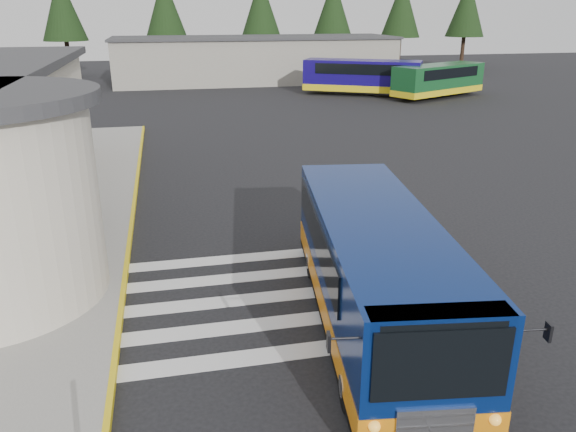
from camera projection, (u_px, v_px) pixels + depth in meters
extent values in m
plane|color=black|center=(286.00, 280.00, 14.49)|extent=(140.00, 140.00, 0.00)
cube|color=yellow|center=(131.00, 233.00, 17.32)|extent=(0.12, 34.00, 0.16)
cube|color=black|center=(47.00, 193.00, 17.34)|extent=(0.08, 1.20, 2.20)
cube|color=#38383A|center=(58.00, 151.00, 16.99)|extent=(1.20, 1.80, 0.12)
cube|color=silver|center=(295.00, 352.00, 11.45)|extent=(8.00, 0.55, 0.01)
cube|color=silver|center=(283.00, 322.00, 12.55)|extent=(8.00, 0.55, 0.01)
cube|color=silver|center=(273.00, 297.00, 13.65)|extent=(8.00, 0.55, 0.01)
cube|color=silver|center=(264.00, 275.00, 14.75)|extent=(8.00, 0.55, 0.01)
cube|color=silver|center=(257.00, 257.00, 15.85)|extent=(8.00, 0.55, 0.01)
cube|color=gray|center=(255.00, 61.00, 53.49)|extent=(26.00, 8.00, 4.00)
cube|color=#38383A|center=(255.00, 37.00, 52.77)|extent=(26.40, 8.40, 0.20)
cylinder|color=black|center=(69.00, 59.00, 57.30)|extent=(0.44, 0.44, 3.60)
cone|color=black|center=(62.00, 7.00, 55.57)|extent=(4.40, 4.40, 6.40)
cylinder|color=black|center=(168.00, 58.00, 59.30)|extent=(0.44, 0.44, 3.60)
cone|color=black|center=(165.00, 7.00, 57.57)|extent=(4.40, 4.40, 6.40)
cylinder|color=black|center=(262.00, 56.00, 61.30)|extent=(0.44, 0.44, 3.60)
cone|color=black|center=(261.00, 7.00, 59.57)|extent=(4.40, 4.40, 6.40)
cylinder|color=black|center=(332.00, 55.00, 62.89)|extent=(0.44, 0.44, 3.60)
cone|color=black|center=(333.00, 7.00, 61.16)|extent=(4.40, 4.40, 6.40)
cylinder|color=black|center=(399.00, 54.00, 64.49)|extent=(0.44, 0.44, 3.60)
cone|color=black|center=(402.00, 7.00, 62.76)|extent=(4.40, 4.40, 6.40)
cylinder|color=black|center=(462.00, 53.00, 66.09)|extent=(0.44, 0.44, 3.60)
cone|color=black|center=(467.00, 7.00, 64.36)|extent=(4.40, 4.40, 6.40)
cube|color=#071A53|center=(375.00, 263.00, 12.04)|extent=(3.40, 8.54, 2.17)
cube|color=orange|center=(373.00, 298.00, 12.32)|extent=(3.43, 8.57, 0.52)
cube|color=black|center=(372.00, 310.00, 12.43)|extent=(3.42, 8.56, 0.20)
cube|color=black|center=(441.00, 365.00, 8.02)|extent=(2.02, 0.33, 1.15)
cube|color=silver|center=(435.00, 423.00, 8.36)|extent=(1.20, 0.22, 0.51)
cube|color=black|center=(316.00, 233.00, 12.49)|extent=(0.86, 6.04, 0.83)
cube|color=black|center=(419.00, 230.00, 12.66)|extent=(0.86, 6.04, 0.83)
cylinder|color=black|center=(350.00, 386.00, 9.72)|extent=(0.39, 0.91, 0.89)
cylinder|color=black|center=(464.00, 380.00, 9.87)|extent=(0.39, 0.91, 0.89)
cylinder|color=black|center=(313.00, 261.00, 14.55)|extent=(0.39, 0.91, 0.89)
cylinder|color=black|center=(390.00, 258.00, 14.71)|extent=(0.39, 0.91, 0.89)
cube|color=black|center=(329.00, 342.00, 7.92)|extent=(0.07, 0.17, 0.28)
cube|color=black|center=(548.00, 332.00, 8.16)|extent=(0.07, 0.17, 0.28)
imported|color=black|center=(4.00, 273.00, 12.76)|extent=(0.89, 0.96, 1.57)
cube|color=#13085D|center=(362.00, 75.00, 45.30)|extent=(9.34, 6.71, 2.36)
cube|color=yellow|center=(362.00, 87.00, 45.63)|extent=(9.38, 6.75, 0.51)
cube|color=black|center=(362.00, 68.00, 45.11)|extent=(7.56, 5.76, 0.82)
cube|color=#134821|center=(439.00, 79.00, 43.99)|extent=(8.68, 5.86, 2.17)
cube|color=yellow|center=(438.00, 90.00, 44.30)|extent=(8.72, 5.90, 0.47)
cube|color=black|center=(439.00, 72.00, 43.81)|extent=(7.00, 5.07, 0.76)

